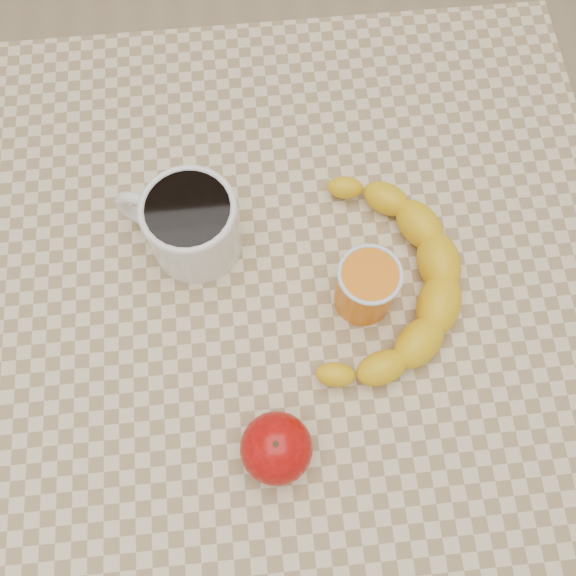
{
  "coord_description": "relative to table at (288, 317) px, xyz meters",
  "views": [
    {
      "loc": [
        -0.02,
        -0.25,
        1.45
      ],
      "look_at": [
        0.0,
        0.0,
        0.77
      ],
      "focal_mm": 40.0,
      "sensor_mm": 36.0,
      "label": 1
    }
  ],
  "objects": [
    {
      "name": "banana",
      "position": [
        0.11,
        -0.01,
        0.11
      ],
      "size": [
        0.41,
        0.44,
        0.05
      ],
      "primitive_type": null,
      "rotation": [
        0.0,
        0.0,
        -0.35
      ],
      "color": "yellow",
      "rests_on": "table"
    },
    {
      "name": "table",
      "position": [
        0.0,
        0.0,
        0.0
      ],
      "size": [
        0.8,
        0.8,
        0.75
      ],
      "color": "beige",
      "rests_on": "ground"
    },
    {
      "name": "ground",
      "position": [
        0.0,
        0.0,
        -0.66
      ],
      "size": [
        3.0,
        3.0,
        0.0
      ],
      "primitive_type": "plane",
      "color": "tan",
      "rests_on": "ground"
    },
    {
      "name": "coffee_mug",
      "position": [
        -0.1,
        0.08,
        0.14
      ],
      "size": [
        0.16,
        0.14,
        0.09
      ],
      "color": "silver",
      "rests_on": "table"
    },
    {
      "name": "orange_juice_glass",
      "position": [
        0.08,
        -0.01,
        0.13
      ],
      "size": [
        0.07,
        0.07,
        0.08
      ],
      "color": "orange",
      "rests_on": "table"
    },
    {
      "name": "apple",
      "position": [
        -0.03,
        -0.18,
        0.12
      ],
      "size": [
        0.1,
        0.1,
        0.07
      ],
      "color": "#870407",
      "rests_on": "table"
    }
  ]
}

